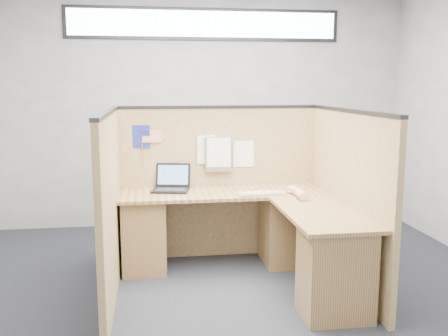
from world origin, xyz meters
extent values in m
plane|color=black|center=(0.00, 0.00, 0.00)|extent=(5.00, 5.00, 0.00)
plane|color=gray|center=(0.00, 2.25, 1.40)|extent=(5.00, 0.00, 5.00)
plane|color=gray|center=(0.00, -2.25, 1.40)|extent=(5.00, 0.00, 5.00)
cube|color=#232328|center=(0.00, 2.24, 2.45)|extent=(3.30, 0.02, 0.38)
cube|color=white|center=(0.00, 2.22, 2.45)|extent=(3.20, 0.01, 0.30)
cube|color=olive|center=(0.00, 1.00, 0.75)|extent=(2.05, 0.05, 1.50)
cube|color=#232328|center=(0.00, 1.00, 1.51)|extent=(2.05, 0.06, 0.03)
cube|color=olive|center=(-1.00, 0.10, 0.75)|extent=(0.05, 1.80, 1.50)
cube|color=#232328|center=(-1.00, 0.10, 1.51)|extent=(0.06, 1.80, 0.03)
cube|color=olive|center=(1.00, 0.10, 0.75)|extent=(0.05, 1.80, 1.50)
cube|color=#232328|center=(1.00, 0.10, 1.51)|extent=(0.06, 1.80, 0.03)
cube|color=brown|center=(0.00, 0.68, 0.71)|extent=(1.95, 0.60, 0.03)
cube|color=brown|center=(0.68, -0.20, 0.71)|extent=(0.60, 1.15, 0.03)
cube|color=brown|center=(-0.75, 0.68, 0.35)|extent=(0.40, 0.50, 0.70)
cube|color=brown|center=(0.60, 0.68, 0.35)|extent=(0.40, 0.50, 0.70)
cube|color=brown|center=(0.68, -0.52, 0.35)|extent=(0.50, 0.40, 0.70)
cube|color=black|center=(-0.49, 0.76, 0.74)|extent=(0.38, 0.32, 0.02)
cube|color=black|center=(-0.49, 0.92, 0.86)|extent=(0.34, 0.14, 0.23)
cube|color=#416896|center=(-0.49, 0.91, 0.86)|extent=(0.30, 0.11, 0.18)
cube|color=gray|center=(0.32, 0.48, 0.74)|extent=(0.45, 0.20, 0.02)
cube|color=silver|center=(0.32, 0.48, 0.76)|extent=(0.41, 0.17, 0.01)
ellipsoid|color=silver|center=(0.63, 0.51, 0.75)|extent=(0.13, 0.10, 0.05)
ellipsoid|color=tan|center=(0.63, 0.50, 0.78)|extent=(0.09, 0.12, 0.05)
cylinder|color=tan|center=(0.63, 0.45, 0.76)|extent=(0.07, 0.05, 0.07)
cylinder|color=tan|center=(0.64, 0.30, 0.76)|extent=(0.10, 0.28, 0.08)
cube|color=navy|center=(-0.76, 0.97, 1.24)|extent=(0.17, 0.02, 0.22)
cylinder|color=olive|center=(-0.75, 0.96, 1.14)|extent=(0.01, 0.01, 0.33)
cube|color=red|center=(-0.66, 0.96, 1.24)|extent=(0.19, 0.00, 0.12)
cube|color=navy|center=(-0.71, 0.95, 1.27)|extent=(0.07, 0.00, 0.06)
cube|color=slate|center=(-0.01, 0.94, 1.05)|extent=(0.27, 0.05, 0.34)
cube|color=white|center=(-0.01, 0.92, 1.07)|extent=(0.24, 0.01, 0.29)
cube|color=white|center=(-0.11, 0.97, 1.10)|extent=(0.22, 0.03, 0.28)
cube|color=white|center=(0.25, 0.97, 1.05)|extent=(0.21, 0.01, 0.26)
camera|label=1|loc=(-0.65, -3.90, 1.72)|focal=40.00mm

